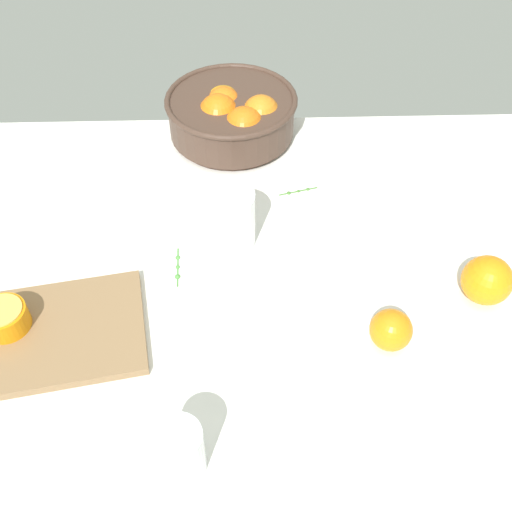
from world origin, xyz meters
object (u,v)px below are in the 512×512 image
juice_glass (180,452)px  loose_orange_0 (391,330)px  second_glass (229,222)px  loose_orange_1 (487,280)px  fruit_bowl (232,115)px  cutting_board (47,335)px  orange_half_0 (5,318)px

juice_glass → loose_orange_0: size_ratio=1.34×
second_glass → loose_orange_1: (41.98, -14.09, -0.70)cm
fruit_bowl → cutting_board: bearing=-119.5°
cutting_board → loose_orange_1: 71.12cm
cutting_board → loose_orange_0: size_ratio=4.58×
fruit_bowl → juice_glass: 73.51cm
second_glass → cutting_board: bearing=-144.5°
fruit_bowl → loose_orange_1: size_ratio=3.36×
second_glass → cutting_board: 35.56cm
fruit_bowl → second_glass: same height
fruit_bowl → orange_half_0: size_ratio=3.79×
fruit_bowl → orange_half_0: bearing=-125.1°
second_glass → cutting_board: second_glass is taller
loose_orange_1 → orange_half_0: bearing=-176.3°
cutting_board → loose_orange_1: size_ratio=3.68×
loose_orange_0 → loose_orange_1: bearing=27.0°
orange_half_0 → loose_orange_0: size_ratio=1.10×
juice_glass → cutting_board: 31.12cm
second_glass → loose_orange_1: second_glass is taller
orange_half_0 → cutting_board: bearing=-13.1°
juice_glass → loose_orange_0: bearing=31.3°
juice_glass → cutting_board: bearing=136.5°
fruit_bowl → loose_orange_1: 61.51cm
second_glass → loose_orange_0: bearing=-42.7°
cutting_board → orange_half_0: (-6.12, 1.42, 2.82)cm
fruit_bowl → juice_glass: bearing=-95.4°
fruit_bowl → second_glass: 31.39cm
juice_glass → cutting_board: juice_glass is taller
second_glass → loose_orange_0: second_glass is taller
orange_half_0 → juice_glass: bearing=-38.5°
second_glass → juice_glass: bearing=-98.6°
juice_glass → loose_orange_1: 55.67cm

